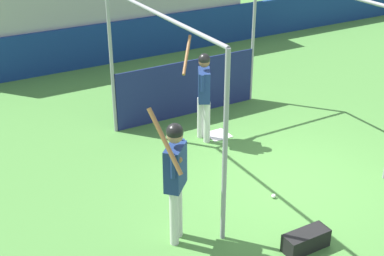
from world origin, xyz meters
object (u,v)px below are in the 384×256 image
at_px(player_batter, 203,88).
at_px(baseball, 274,196).
at_px(player_waiting, 175,172).
at_px(equipment_bag, 306,240).

bearing_deg(player_batter, baseball, -152.97).
bearing_deg(baseball, player_waiting, -175.12).
height_order(player_batter, baseball, player_batter).
height_order(equipment_bag, baseball, equipment_bag).
xyz_separation_m(player_batter, equipment_bag, (-0.47, -3.68, -0.96)).
bearing_deg(player_waiting, player_batter, -172.62).
xyz_separation_m(player_batter, player_waiting, (-2.00, -2.58, 0.07)).
height_order(player_waiting, baseball, player_waiting).
height_order(player_batter, equipment_bag, player_batter).
bearing_deg(equipment_bag, player_waiting, 144.16).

